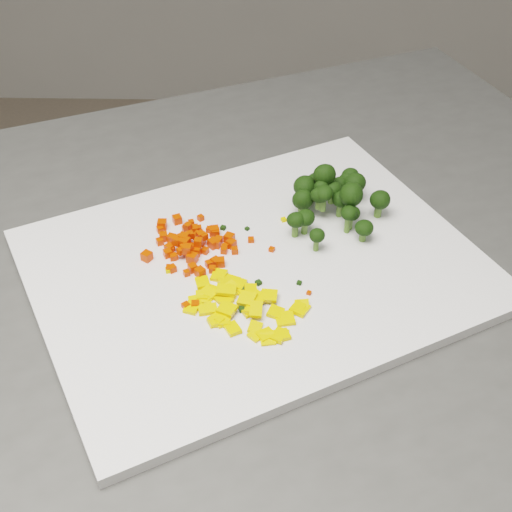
{
  "coord_description": "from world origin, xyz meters",
  "views": [
    {
      "loc": [
        0.01,
        -0.64,
        1.39
      ],
      "look_at": [
        -0.01,
        -0.08,
        0.92
      ],
      "focal_mm": 50.0,
      "sensor_mm": 36.0,
      "label": 1
    }
  ],
  "objects_px": {
    "cutting_board": "(256,268)",
    "broccoli_pile": "(326,198)",
    "carrot_pile": "(191,237)",
    "counter_block": "(219,498)",
    "pepper_pile": "(247,298)"
  },
  "relations": [
    {
      "from": "cutting_board",
      "to": "broccoli_pile",
      "type": "height_order",
      "value": "broccoli_pile"
    },
    {
      "from": "carrot_pile",
      "to": "broccoli_pile",
      "type": "height_order",
      "value": "broccoli_pile"
    },
    {
      "from": "cutting_board",
      "to": "carrot_pile",
      "type": "relative_size",
      "value": 4.5
    },
    {
      "from": "carrot_pile",
      "to": "broccoli_pile",
      "type": "bearing_deg",
      "value": 20.64
    },
    {
      "from": "broccoli_pile",
      "to": "counter_block",
      "type": "bearing_deg",
      "value": -151.23
    },
    {
      "from": "broccoli_pile",
      "to": "pepper_pile",
      "type": "bearing_deg",
      "value": -120.75
    },
    {
      "from": "cutting_board",
      "to": "broccoli_pile",
      "type": "relative_size",
      "value": 3.75
    },
    {
      "from": "counter_block",
      "to": "carrot_pile",
      "type": "xyz_separation_m",
      "value": [
        -0.01,
        0.02,
        0.48
      ]
    },
    {
      "from": "cutting_board",
      "to": "counter_block",
      "type": "bearing_deg",
      "value": 172.09
    },
    {
      "from": "cutting_board",
      "to": "broccoli_pile",
      "type": "distance_m",
      "value": 0.11
    },
    {
      "from": "counter_block",
      "to": "broccoli_pile",
      "type": "relative_size",
      "value": 9.03
    },
    {
      "from": "counter_block",
      "to": "broccoli_pile",
      "type": "distance_m",
      "value": 0.51
    },
    {
      "from": "carrot_pile",
      "to": "pepper_pile",
      "type": "bearing_deg",
      "value": -53.88
    },
    {
      "from": "carrot_pile",
      "to": "broccoli_pile",
      "type": "relative_size",
      "value": 0.83
    },
    {
      "from": "carrot_pile",
      "to": "cutting_board",
      "type": "bearing_deg",
      "value": -19.74
    }
  ]
}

